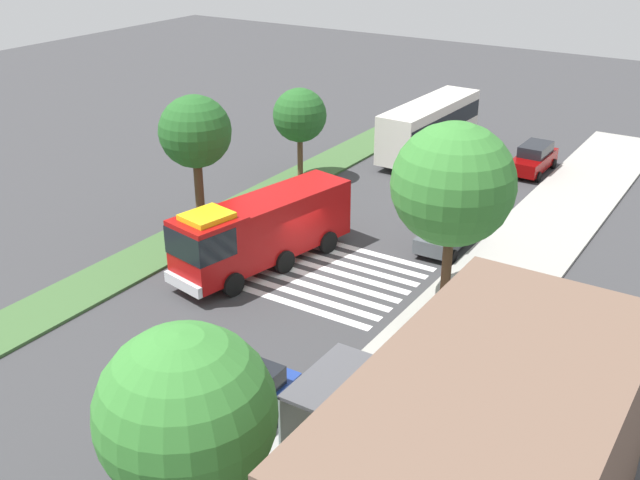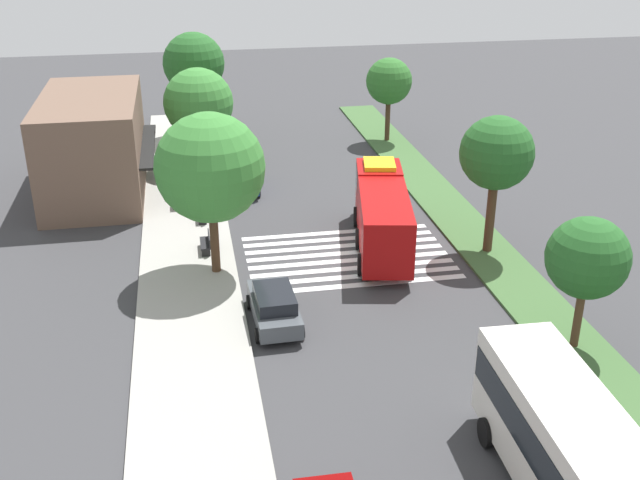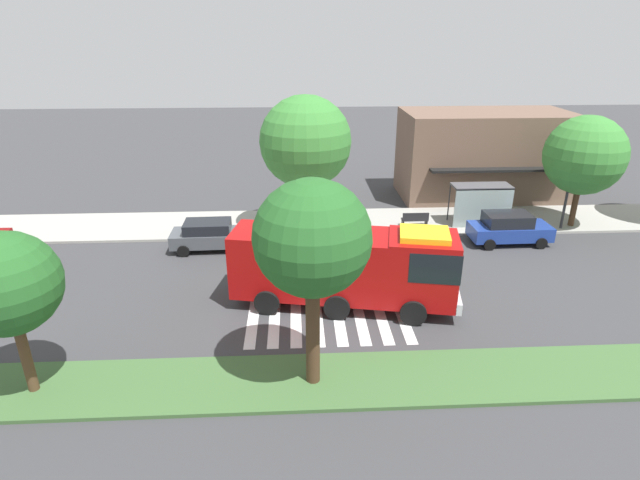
# 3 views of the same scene
# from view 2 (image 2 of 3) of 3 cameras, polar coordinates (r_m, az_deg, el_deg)

# --- Properties ---
(ground_plane) EXTENTS (120.00, 120.00, 0.00)m
(ground_plane) POSITION_cam_2_polar(r_m,az_deg,el_deg) (38.58, 2.22, -1.50)
(ground_plane) COLOR #38383A
(sidewalk) EXTENTS (60.00, 4.74, 0.14)m
(sidewalk) POSITION_cam_2_polar(r_m,az_deg,el_deg) (37.76, -9.90, -2.36)
(sidewalk) COLOR #9E9B93
(sidewalk) RESTS_ON ground_plane
(median_strip) EXTENTS (60.00, 3.00, 0.14)m
(median_strip) POSITION_cam_2_polar(r_m,az_deg,el_deg) (40.63, 12.25, -0.57)
(median_strip) COLOR #3D6033
(median_strip) RESTS_ON ground_plane
(crosswalk) EXTENTS (6.75, 10.34, 0.01)m
(crosswalk) POSITION_cam_2_polar(r_m,az_deg,el_deg) (38.89, 2.10, -1.27)
(crosswalk) COLOR silver
(crosswalk) RESTS_ON ground_plane
(fire_truck) EXTENTS (10.00, 4.22, 3.67)m
(fire_truck) POSITION_cam_2_polar(r_m,az_deg,el_deg) (39.52, 4.69, 2.23)
(fire_truck) COLOR #A50C0C
(fire_truck) RESTS_ON ground_plane
(parked_car_mid) EXTENTS (4.47, 2.13, 1.62)m
(parked_car_mid) POSITION_cam_2_polar(r_m,az_deg,el_deg) (32.64, -3.47, -4.99)
(parked_car_mid) COLOR #474C51
(parked_car_mid) RESTS_ON ground_plane
(parked_car_east) EXTENTS (4.47, 2.13, 1.78)m
(parked_car_east) POSITION_cam_2_polar(r_m,az_deg,el_deg) (47.79, -6.01, 4.77)
(parked_car_east) COLOR navy
(parked_car_east) RESTS_ON ground_plane
(transit_bus) EXTENTS (10.30, 3.11, 3.66)m
(transit_bus) POSITION_cam_2_polar(r_m,az_deg,el_deg) (23.65, 18.88, -15.49)
(transit_bus) COLOR silver
(transit_bus) RESTS_ON ground_plane
(bus_stop_shelter) EXTENTS (3.50, 1.40, 2.46)m
(bus_stop_shelter) POSITION_cam_2_polar(r_m,az_deg,el_deg) (46.65, -9.10, 5.38)
(bus_stop_shelter) COLOR #4C4C51
(bus_stop_shelter) RESTS_ON sidewalk
(bench_near_shelter) EXTENTS (1.60, 0.50, 0.90)m
(bench_near_shelter) POSITION_cam_2_polar(r_m,az_deg,el_deg) (43.35, -8.81, 2.08)
(bench_near_shelter) COLOR black
(bench_near_shelter) RESTS_ON sidewalk
(bench_west_of_shelter) EXTENTS (1.60, 0.50, 0.90)m
(bench_west_of_shelter) POSITION_cam_2_polar(r_m,az_deg,el_deg) (39.51, -8.56, -0.18)
(bench_west_of_shelter) COLOR black
(bench_west_of_shelter) RESTS_ON sidewalk
(street_lamp) EXTENTS (0.36, 0.36, 6.10)m
(street_lamp) POSITION_cam_2_polar(r_m,az_deg,el_deg) (50.72, -8.61, 9.15)
(street_lamp) COLOR #2D2D30
(street_lamp) RESTS_ON sidewalk
(storefront_building) EXTENTS (11.46, 6.53, 6.05)m
(storefront_building) POSITION_cam_2_polar(r_m,az_deg,el_deg) (48.66, -16.71, 6.86)
(storefront_building) COLOR brown
(storefront_building) RESTS_ON ground_plane
(sidewalk_tree_far_west) EXTENTS (5.16, 5.16, 7.90)m
(sidewalk_tree_far_west) POSITION_cam_2_polar(r_m,az_deg,el_deg) (35.46, -8.29, 5.39)
(sidewalk_tree_far_west) COLOR #47301E
(sidewalk_tree_far_west) RESTS_ON sidewalk
(sidewalk_tree_west) EXTENTS (4.61, 4.61, 6.67)m
(sidewalk_tree_west) POSITION_cam_2_polar(r_m,az_deg,el_deg) (51.33, -9.15, 10.16)
(sidewalk_tree_west) COLOR #47301E
(sidewalk_tree_west) RESTS_ON sidewalk
(sidewalk_tree_center) EXTENTS (4.56, 4.56, 7.83)m
(sidewalk_tree_center) POSITION_cam_2_polar(r_m,az_deg,el_deg) (58.18, -9.50, 12.99)
(sidewalk_tree_center) COLOR #513823
(sidewalk_tree_center) RESTS_ON sidewalk
(median_tree_far_west) EXTENTS (3.26, 3.26, 5.60)m
(median_tree_far_west) POSITION_cam_2_polar(r_m,az_deg,el_deg) (31.10, 19.53, -1.31)
(median_tree_far_west) COLOR #513823
(median_tree_far_west) RESTS_ON median_strip
(median_tree_west) EXTENTS (3.69, 3.69, 7.11)m
(median_tree_west) POSITION_cam_2_polar(r_m,az_deg,el_deg) (38.38, 13.18, 6.33)
(median_tree_west) COLOR #47301E
(median_tree_west) RESTS_ON median_strip
(median_tree_center) EXTENTS (3.38, 3.38, 6.15)m
(median_tree_center) POSITION_cam_2_polar(r_m,az_deg,el_deg) (56.84, 5.23, 11.81)
(median_tree_center) COLOR #47301E
(median_tree_center) RESTS_ON median_strip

